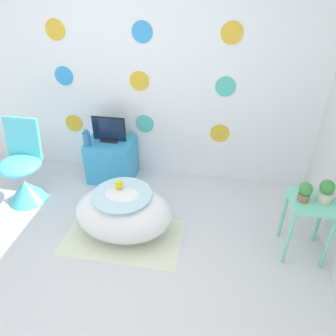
# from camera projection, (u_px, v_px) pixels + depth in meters

# --- Properties ---
(ground_plane) EXTENTS (12.00, 12.00, 0.00)m
(ground_plane) POSITION_uv_depth(u_px,v_px,m) (85.00, 308.00, 2.55)
(ground_plane) COLOR silver
(wall_back_dotted) EXTENTS (4.94, 0.05, 2.60)m
(wall_back_dotted) POSITION_uv_depth(u_px,v_px,m) (141.00, 67.00, 3.54)
(wall_back_dotted) COLOR white
(wall_back_dotted) RESTS_ON ground_plane
(rug) EXTENTS (1.13, 0.67, 0.01)m
(rug) POSITION_uv_depth(u_px,v_px,m) (123.00, 237.00, 3.19)
(rug) COLOR silver
(rug) RESTS_ON ground_plane
(bathtub) EXTENTS (0.93, 0.68, 0.48)m
(bathtub) POSITION_uv_depth(u_px,v_px,m) (124.00, 213.00, 3.12)
(bathtub) COLOR white
(bathtub) RESTS_ON ground_plane
(rubber_duck) EXTENTS (0.08, 0.09, 0.10)m
(rubber_duck) POSITION_uv_depth(u_px,v_px,m) (119.00, 184.00, 3.03)
(rubber_duck) COLOR yellow
(rubber_duck) RESTS_ON bathtub
(chair) EXTENTS (0.45, 0.45, 0.91)m
(chair) POSITION_uv_depth(u_px,v_px,m) (24.00, 177.00, 3.55)
(chair) COLOR #4CC6DB
(chair) RESTS_ON ground_plane
(tv_cabinet) EXTENTS (0.54, 0.43, 0.51)m
(tv_cabinet) POSITION_uv_depth(u_px,v_px,m) (112.00, 159.00, 3.93)
(tv_cabinet) COLOR #389ED6
(tv_cabinet) RESTS_ON ground_plane
(tv) EXTENTS (0.39, 0.12, 0.29)m
(tv) POSITION_uv_depth(u_px,v_px,m) (109.00, 130.00, 3.72)
(tv) COLOR black
(tv) RESTS_ON tv_cabinet
(vase) EXTENTS (0.08, 0.08, 0.19)m
(vase) POSITION_uv_depth(u_px,v_px,m) (87.00, 139.00, 3.65)
(vase) COLOR #2D72B7
(vase) RESTS_ON tv_cabinet
(side_table) EXTENTS (0.37, 0.38, 0.59)m
(side_table) POSITION_uv_depth(u_px,v_px,m) (309.00, 213.00, 2.80)
(side_table) COLOR #72D8B7
(side_table) RESTS_ON ground_plane
(potted_plant_left) EXTENTS (0.11, 0.11, 0.17)m
(potted_plant_left) POSITION_uv_depth(u_px,v_px,m) (305.00, 191.00, 2.68)
(potted_plant_left) COLOR #8C6B4C
(potted_plant_left) RESTS_ON side_table
(potted_plant_right) EXTENTS (0.13, 0.13, 0.20)m
(potted_plant_right) POSITION_uv_depth(u_px,v_px,m) (326.00, 191.00, 2.68)
(potted_plant_right) COLOR beige
(potted_plant_right) RESTS_ON side_table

